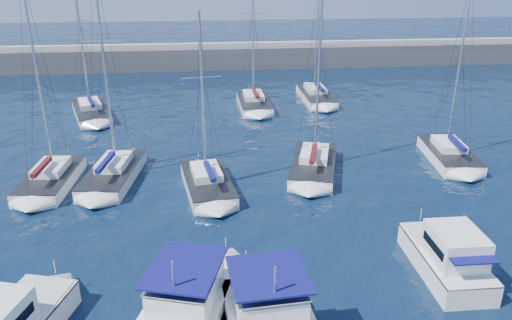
{
  "coord_description": "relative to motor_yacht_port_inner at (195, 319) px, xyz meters",
  "views": [
    {
      "loc": [
        -2.06,
        -21.78,
        15.04
      ],
      "look_at": [
        1.11,
        7.58,
        3.0
      ],
      "focal_mm": 35.0,
      "sensor_mm": 36.0,
      "label": 1
    }
  ],
  "objects": [
    {
      "name": "motor_yacht_port_inner",
      "position": [
        0.0,
        0.0,
        0.0
      ],
      "size": [
        5.86,
        9.42,
        4.69
      ],
      "rotation": [
        0.0,
        0.0,
        -0.3
      ],
      "color": "white",
      "rests_on": "ground"
    },
    {
      "name": "sailboat_mid_d",
      "position": [
        8.77,
        17.15,
        -0.61
      ],
      "size": [
        5.23,
        8.42,
        14.97
      ],
      "rotation": [
        0.0,
        0.0,
        -0.28
      ],
      "color": "silver",
      "rests_on": "ground"
    },
    {
      "name": "sailboat_mid_b",
      "position": [
        -6.01,
        17.11,
        -0.59
      ],
      "size": [
        4.12,
        8.06,
        15.77
      ],
      "rotation": [
        0.0,
        0.0,
        -0.14
      ],
      "color": "silver",
      "rests_on": "ground"
    },
    {
      "name": "motor_yacht_stbd_outer",
      "position": [
        12.64,
        3.41,
        -0.19
      ],
      "size": [
        2.8,
        6.15,
        3.2
      ],
      "rotation": [
        0.0,
        0.0,
        -0.01
      ],
      "color": "silver",
      "rests_on": "ground"
    },
    {
      "name": "sailboat_mid_a",
      "position": [
        -10.25,
        16.6,
        -0.6
      ],
      "size": [
        3.55,
        7.18,
        14.9
      ],
      "rotation": [
        0.0,
        0.0,
        -0.07
      ],
      "color": "white",
      "rests_on": "ground"
    },
    {
      "name": "breakwater",
      "position": [
        2.78,
        56.96,
        -0.08
      ],
      "size": [
        160.0,
        6.0,
        4.45
      ],
      "color": "#424244",
      "rests_on": "ground"
    },
    {
      "name": "sailboat_back_b",
      "position": [
        6.05,
        34.71,
        -0.6
      ],
      "size": [
        3.3,
        7.87,
        15.55
      ],
      "rotation": [
        0.0,
        0.0,
        0.02
      ],
      "color": "white",
      "rests_on": "ground"
    },
    {
      "name": "sailboat_mid_e",
      "position": [
        19.88,
        18.06,
        -0.6
      ],
      "size": [
        3.9,
        7.44,
        14.39
      ],
      "rotation": [
        0.0,
        0.0,
        -0.12
      ],
      "color": "white",
      "rests_on": "ground"
    },
    {
      "name": "ground",
      "position": [
        2.78,
        4.96,
        -1.13
      ],
      "size": [
        220.0,
        220.0,
        0.0
      ],
      "primitive_type": "plane",
      "color": "black",
      "rests_on": "ground"
    },
    {
      "name": "sailboat_back_c",
      "position": [
        13.31,
        36.88,
        -0.6
      ],
      "size": [
        3.07,
        8.54,
        16.04
      ],
      "rotation": [
        0.0,
        0.0,
        -0.0
      ],
      "color": "white",
      "rests_on": "ground"
    },
    {
      "name": "sailboat_mid_c",
      "position": [
        0.74,
        14.64,
        -0.62
      ],
      "size": [
        3.95,
        7.33,
        12.39
      ],
      "rotation": [
        0.0,
        0.0,
        0.15
      ],
      "color": "white",
      "rests_on": "ground"
    },
    {
      "name": "sailboat_back_a",
      "position": [
        -10.69,
        33.29,
        -0.61
      ],
      "size": [
        5.39,
        8.76,
        14.99
      ],
      "rotation": [
        0.0,
        0.0,
        0.31
      ],
      "color": "white",
      "rests_on": "ground"
    }
  ]
}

